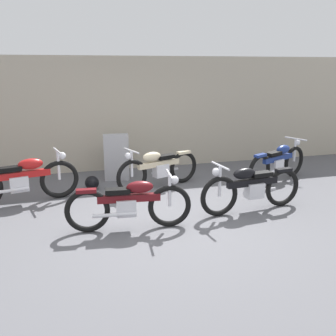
{
  "coord_description": "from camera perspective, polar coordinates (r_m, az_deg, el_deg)",
  "views": [
    {
      "loc": [
        -1.53,
        -5.6,
        2.43
      ],
      "look_at": [
        0.38,
        1.26,
        0.55
      ],
      "focal_mm": 41.05,
      "sensor_mm": 36.0,
      "label": 1
    }
  ],
  "objects": [
    {
      "name": "ground_plane",
      "position": [
        6.29,
        -0.28,
        -7.93
      ],
      "size": [
        40.0,
        40.0,
        0.0
      ],
      "primitive_type": "plane",
      "color": "#56565B"
    },
    {
      "name": "building_wall",
      "position": [
        9.41,
        -6.16,
        8.06
      ],
      "size": [
        18.0,
        0.3,
        2.68
      ],
      "primitive_type": "cube",
      "color": "#B2A893",
      "rests_on": "ground_plane"
    },
    {
      "name": "stone_marker",
      "position": [
        8.48,
        -7.68,
        1.58
      ],
      "size": [
        0.56,
        0.25,
        1.02
      ],
      "primitive_type": "cube",
      "rotation": [
        0.0,
        0.0,
        -0.1
      ],
      "color": "#9E9EA3",
      "rests_on": "ground_plane"
    },
    {
      "name": "helmet",
      "position": [
        7.97,
        -11.22,
        -2.16
      ],
      "size": [
        0.29,
        0.29,
        0.29
      ],
      "primitive_type": "sphere",
      "color": "black",
      "rests_on": "ground_plane"
    },
    {
      "name": "motorcycle_cream",
      "position": [
        7.86,
        -1.47,
        0.0
      ],
      "size": [
        1.87,
        0.85,
        0.88
      ],
      "rotation": [
        0.0,
        0.0,
        3.49
      ],
      "color": "black",
      "rests_on": "ground_plane"
    },
    {
      "name": "motorcycle_red",
      "position": [
        7.43,
        -20.79,
        -1.65
      ],
      "size": [
        2.05,
        0.71,
        0.93
      ],
      "rotation": [
        0.0,
        0.0,
        0.22
      ],
      "color": "black",
      "rests_on": "ground_plane"
    },
    {
      "name": "motorcycle_blue",
      "position": [
        8.68,
        16.05,
        0.86
      ],
      "size": [
        1.82,
        0.97,
        0.88
      ],
      "rotation": [
        0.0,
        0.0,
        0.43
      ],
      "color": "black",
      "rests_on": "ground_plane"
    },
    {
      "name": "motorcycle_black",
      "position": [
        6.75,
        12.25,
        -2.81
      ],
      "size": [
        1.97,
        0.55,
        0.89
      ],
      "rotation": [
        0.0,
        0.0,
        3.26
      ],
      "color": "black",
      "rests_on": "ground_plane"
    },
    {
      "name": "motorcycle_maroon",
      "position": [
        5.89,
        -5.63,
        -5.28
      ],
      "size": [
        1.93,
        0.54,
        0.87
      ],
      "rotation": [
        0.0,
        0.0,
        -0.1
      ],
      "color": "black",
      "rests_on": "ground_plane"
    }
  ]
}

